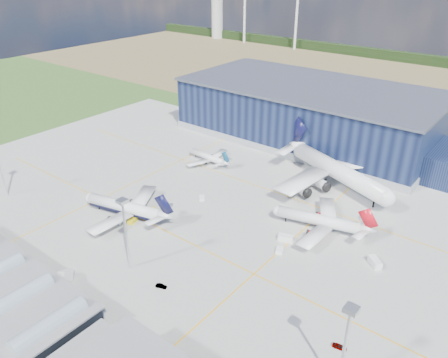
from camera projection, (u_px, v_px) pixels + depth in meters
ground at (177, 214)px, 153.70m from camera, size 600.00×600.00×0.00m
apron at (195, 203)px, 160.68m from camera, size 220.00×160.00×0.08m
farmland at (393, 85)px, 307.58m from camera, size 600.00×220.00×0.01m
treeline at (427, 60)px, 361.71m from camera, size 600.00×8.00×8.00m
horizon_dressing at (238, 7)px, 449.11m from camera, size 440.20×18.00×70.00m
hangar at (314, 115)px, 213.16m from camera, size 145.00×62.00×26.10m
light_mast_center at (125, 223)px, 120.17m from camera, size 2.60×2.60×23.00m
light_mast_east at (346, 337)px, 84.45m from camera, size 2.60×2.60×23.00m
airliner_navy at (124, 201)px, 149.71m from camera, size 44.33×43.74×12.02m
airliner_red at (319, 215)px, 142.61m from camera, size 42.08×41.52×11.41m
airliner_widebody at (339, 163)px, 167.97m from camera, size 79.09×78.37×19.88m
airliner_regional at (207, 154)px, 190.49m from camera, size 26.31×25.82×7.97m
gse_tug_a at (132, 220)px, 148.56m from camera, size 3.39×4.16×1.50m
gse_tug_b at (152, 210)px, 154.58m from camera, size 2.19×3.09×1.28m
gse_van_a at (286, 238)px, 138.82m from camera, size 5.24×3.42×2.11m
gse_cart_a at (280, 250)px, 133.74m from camera, size 3.01×3.56×1.31m
gse_van_b at (375, 262)px, 127.71m from camera, size 5.14×4.99×2.25m
gse_cart_b at (202, 198)px, 162.54m from camera, size 3.44×3.53×1.28m
airstair at (66, 279)px, 120.71m from camera, size 3.49×5.10×3.03m
car_a at (340, 347)px, 100.88m from camera, size 3.52×1.82×1.14m
car_b at (161, 286)px, 119.42m from camera, size 3.37×2.14×1.05m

